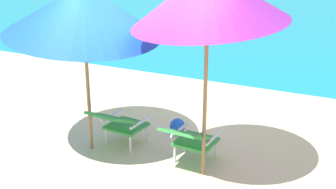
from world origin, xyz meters
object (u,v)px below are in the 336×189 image
beach_umbrella_left (83,10)px  beach_ball (177,126)px  lounge_chair_left (119,122)px  lounge_chair_right (191,138)px

beach_umbrella_left → beach_ball: (0.94, 1.00, -1.92)m
beach_umbrella_left → lounge_chair_left: bearing=27.6°
lounge_chair_right → beach_umbrella_left: bearing=-174.8°
lounge_chair_left → lounge_chair_right: same height
lounge_chair_left → beach_ball: (0.58, 0.81, -0.28)m
lounge_chair_left → beach_umbrella_left: bearing=-152.4°
lounge_chair_left → beach_umbrella_left: (-0.37, -0.19, 1.63)m
lounge_chair_left → beach_ball: size_ratio=3.79×
beach_ball → beach_umbrella_left: bearing=-133.4°
lounge_chair_left → lounge_chair_right: 1.14m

